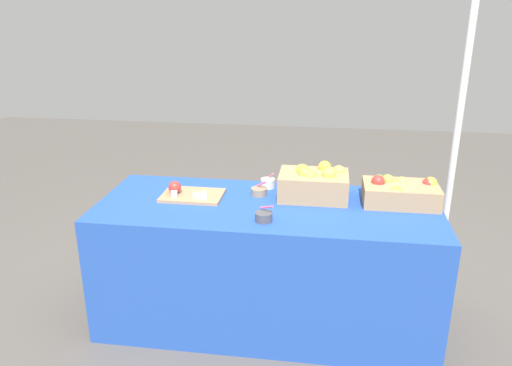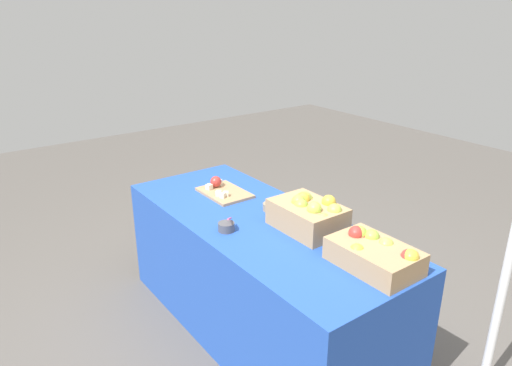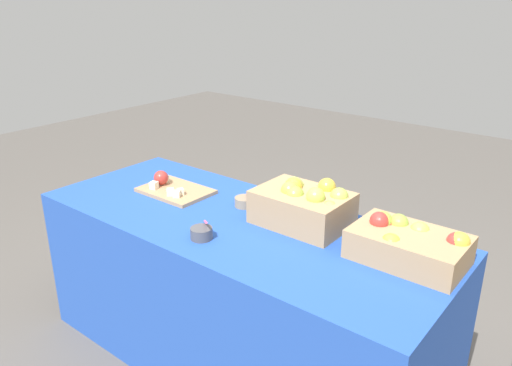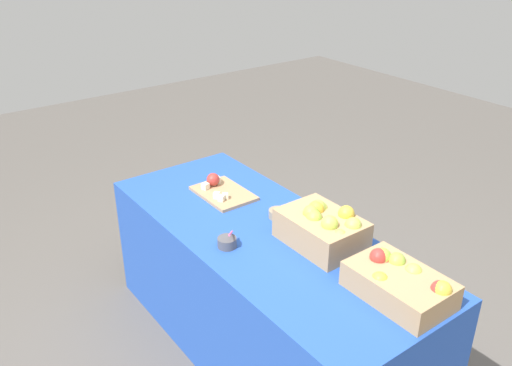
# 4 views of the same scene
# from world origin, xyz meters

# --- Properties ---
(ground_plane) EXTENTS (10.00, 10.00, 0.00)m
(ground_plane) POSITION_xyz_m (0.00, 0.00, 0.00)
(ground_plane) COLOR #56514C
(table) EXTENTS (1.90, 0.76, 0.74)m
(table) POSITION_xyz_m (0.00, 0.00, 0.37)
(table) COLOR #234CAD
(table) RESTS_ON ground_plane
(apple_crate_left) EXTENTS (0.41, 0.26, 0.16)m
(apple_crate_left) POSITION_xyz_m (0.73, 0.13, 0.81)
(apple_crate_left) COLOR tan
(apple_crate_left) RESTS_ON table
(apple_crate_middle) EXTENTS (0.39, 0.28, 0.20)m
(apple_crate_middle) POSITION_xyz_m (0.25, 0.15, 0.83)
(apple_crate_middle) COLOR tan
(apple_crate_middle) RESTS_ON table
(cutting_board_front) EXTENTS (0.35, 0.24, 0.09)m
(cutting_board_front) POSITION_xyz_m (-0.47, 0.05, 0.76)
(cutting_board_front) COLOR tan
(cutting_board_front) RESTS_ON table
(sample_bowl_near) EXTENTS (0.10, 0.10, 0.10)m
(sample_bowl_near) POSITION_xyz_m (0.01, -0.23, 0.77)
(sample_bowl_near) COLOR #4C4C51
(sample_bowl_near) RESTS_ON table
(sample_bowl_mid) EXTENTS (0.09, 0.10, 0.11)m
(sample_bowl_mid) POSITION_xyz_m (-0.03, 0.27, 0.77)
(sample_bowl_mid) COLOR silver
(sample_bowl_mid) RESTS_ON table
(sample_bowl_far) EXTENTS (0.09, 0.09, 0.09)m
(sample_bowl_far) POSITION_xyz_m (-0.07, 0.14, 0.76)
(sample_bowl_far) COLOR gray
(sample_bowl_far) RESTS_ON table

